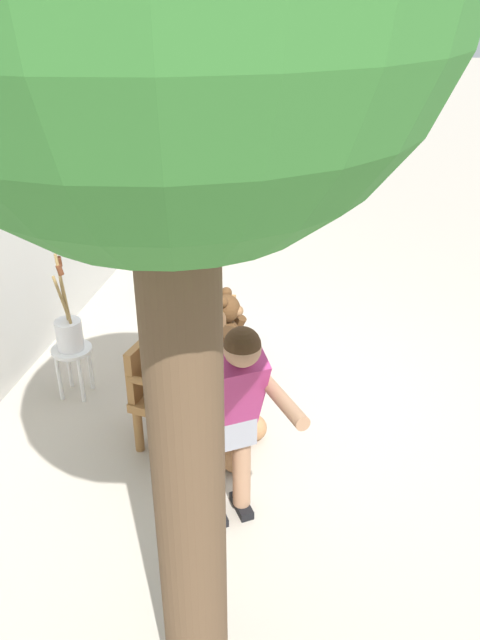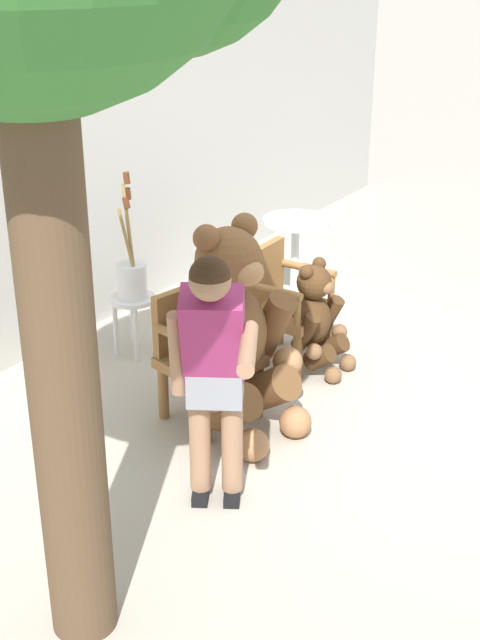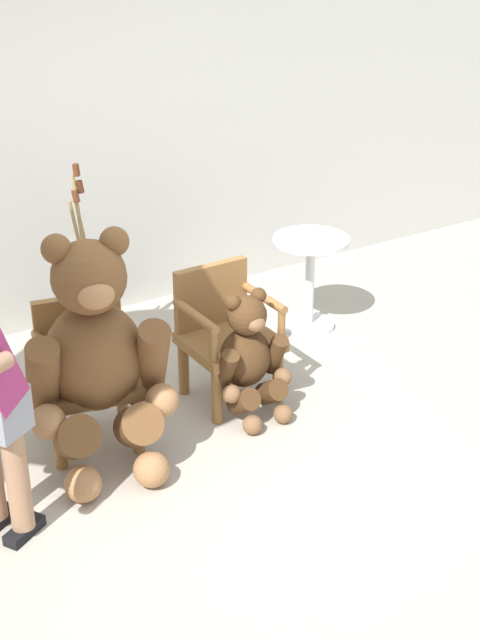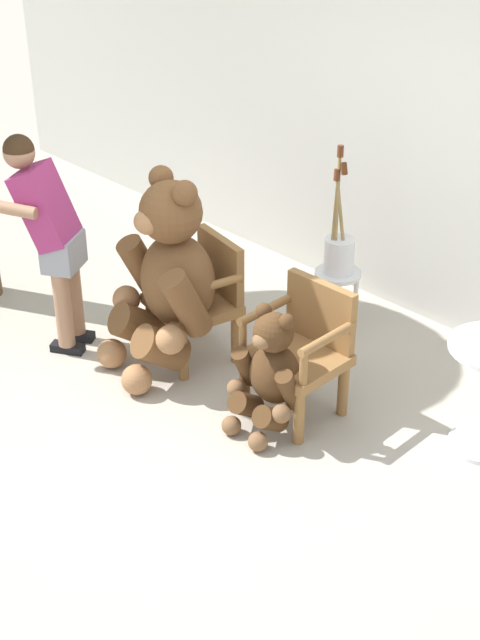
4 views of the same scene
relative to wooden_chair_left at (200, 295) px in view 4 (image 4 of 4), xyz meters
name	(u,v)px [view 4 (image 4 of 4)]	position (x,y,z in m)	size (l,w,h in m)	color
ground_plane	(162,424)	(0.47, -0.75, -0.46)	(60.00, 60.00, 0.00)	#B2A899
back_wall	(413,127)	(0.47, 1.65, 0.94)	(10.00, 0.16, 2.80)	beige
wooden_chair_left	(200,295)	(0.00, 0.00, 0.00)	(0.65, 0.62, 0.86)	olive
wooden_chair_right	(302,347)	(0.96, 0.00, 0.00)	(0.57, 0.53, 0.86)	olive
teddy_bear_large	(168,277)	(-0.03, -0.25, 0.22)	(0.87, 0.86, 1.40)	brown
teddy_bear_small	(270,372)	(0.96, -0.29, -0.05)	(0.50, 0.47, 0.83)	#4C3019
person_visitor	(48,227)	(-0.79, -0.66, 0.46)	(0.63, 0.72, 1.55)	black
white_stool	(337,285)	(0.42, 0.96, -0.11)	(0.34, 0.34, 0.46)	white
brush_bucket	(339,250)	(0.42, 0.96, 0.18)	(0.22, 0.22, 0.95)	white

